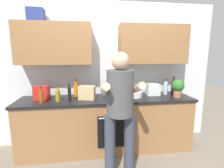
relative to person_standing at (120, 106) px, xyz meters
The scene contains 18 objects.
ground_plane 1.19m from the person_standing, 98.02° to the left, with size 12.00×12.00×0.00m, color #756B5B.
back_wall_unit 1.09m from the person_standing, 95.95° to the left, with size 4.00×0.38×2.50m.
counter 0.86m from the person_standing, 98.00° to the left, with size 2.84×0.67×0.90m.
person_standing is the anchor object (origin of this frame).
bottle_water 1.24m from the person_standing, 38.74° to the left, with size 0.08×0.08×0.27m.
bottle_juice 1.05m from the person_standing, 124.90° to the left, with size 0.08×0.08×0.29m.
bottle_oil 1.04m from the person_standing, 145.45° to the left, with size 0.07×0.07×0.25m.
bottle_hotsauce 0.78m from the person_standing, 78.45° to the left, with size 0.06×0.06×0.23m.
bottle_soy 0.90m from the person_standing, 139.37° to the left, with size 0.05×0.05×0.28m.
bottle_wine 1.37m from the person_standing, 35.15° to the left, with size 0.08×0.08×0.31m.
bottle_syrup 1.20m from the person_standing, 154.42° to the left, with size 0.05×0.05×0.24m.
cup_tea 0.83m from the person_standing, 98.53° to the left, with size 0.07×0.07×0.09m, color #33598C.
mixing_bowl 0.77m from the person_standing, 59.76° to the left, with size 0.22×0.22×0.09m, color silver.
knife_block 0.53m from the person_standing, 91.67° to the left, with size 0.10×0.14×0.31m.
potted_herb 1.23m from the person_standing, 27.66° to the left, with size 0.20×0.20×0.30m.
grocery_bag_produce 1.07m from the person_standing, 46.73° to the left, with size 0.22×0.19×0.20m, color silver.
grocery_bag_crisps 1.35m from the person_standing, 147.09° to the left, with size 0.23×0.15×0.22m, color red.
grocery_bag_bread 0.76m from the person_standing, 123.18° to the left, with size 0.25×0.14×0.22m, color tan.
Camera 1 is at (-0.29, -2.71, 1.63)m, focal length 27.39 mm.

